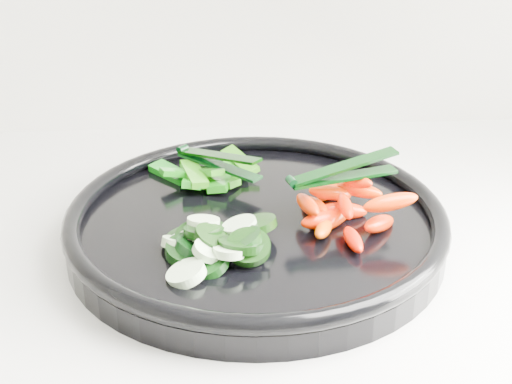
{
  "coord_description": "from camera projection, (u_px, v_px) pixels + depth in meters",
  "views": [
    {
      "loc": [
        -0.12,
        1.07,
        1.29
      ],
      "look_at": [
        -0.08,
        1.68,
        0.99
      ],
      "focal_mm": 50.0,
      "sensor_mm": 36.0,
      "label": 1
    }
  ],
  "objects": [
    {
      "name": "tong_pepper",
      "position": [
        216.0,
        160.0,
        0.77
      ],
      "size": [
        0.09,
        0.09,
        0.02
      ],
      "color": "black",
      "rests_on": "pepper_pile"
    },
    {
      "name": "tong_carrot",
      "position": [
        341.0,
        172.0,
        0.68
      ],
      "size": [
        0.11,
        0.05,
        0.02
      ],
      "color": "black",
      "rests_on": "carrot_pile"
    },
    {
      "name": "veggie_tray",
      "position": [
        256.0,
        223.0,
        0.7
      ],
      "size": [
        0.4,
        0.4,
        0.04
      ],
      "color": "black",
      "rests_on": "counter"
    },
    {
      "name": "cucumber_pile",
      "position": [
        210.0,
        243.0,
        0.64
      ],
      "size": [
        0.12,
        0.12,
        0.04
      ],
      "color": "black",
      "rests_on": "veggie_tray"
    },
    {
      "name": "pepper_pile",
      "position": [
        207.0,
        175.0,
        0.78
      ],
      "size": [
        0.12,
        0.09,
        0.04
      ],
      "color": "#106809",
      "rests_on": "veggie_tray"
    },
    {
      "name": "carrot_pile",
      "position": [
        341.0,
        206.0,
        0.7
      ],
      "size": [
        0.12,
        0.15,
        0.05
      ],
      "color": "#EF2200",
      "rests_on": "veggie_tray"
    }
  ]
}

